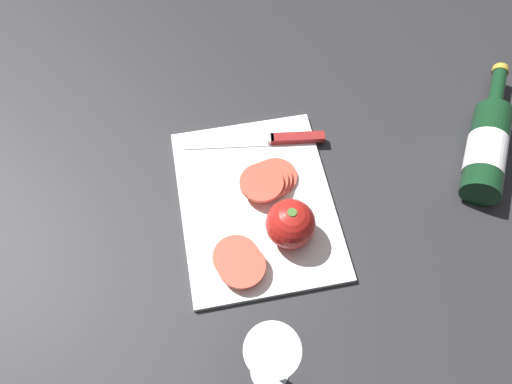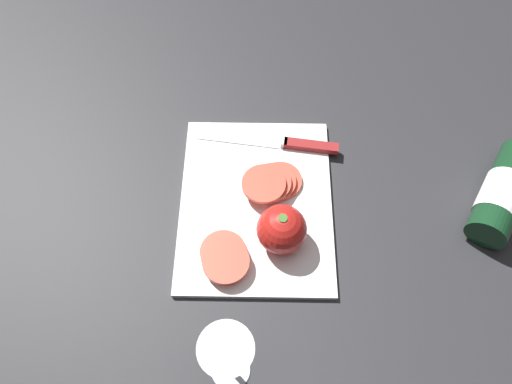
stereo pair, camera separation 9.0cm
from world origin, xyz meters
TOP-DOWN VIEW (x-y plane):
  - ground_plane at (0.00, 0.00)m, footprint 3.00×3.00m
  - cutting_board at (-0.00, -0.03)m, footprint 0.36×0.28m
  - wine_bottle at (-0.02, 0.42)m, footprint 0.31×0.21m
  - wine_glass at (0.30, -0.07)m, footprint 0.08×0.08m
  - whole_tomato at (0.08, 0.01)m, footprint 0.09×0.09m
  - knife at (-0.13, 0.04)m, footprint 0.06×0.28m
  - tomato_slice_stack_near at (-0.03, -0.00)m, footprint 0.10×0.11m
  - tomato_slice_stack_far at (0.12, -0.09)m, footprint 0.11×0.09m

SIDE VIEW (x-z plane):
  - ground_plane at x=0.00m, z-range 0.00..0.00m
  - cutting_board at x=0.00m, z-range 0.00..0.01m
  - knife at x=-0.13m, z-range 0.01..0.02m
  - tomato_slice_stack_far at x=0.12m, z-range 0.01..0.03m
  - tomato_slice_stack_near at x=-0.03m, z-range 0.01..0.04m
  - wine_bottle at x=-0.02m, z-range 0.00..0.07m
  - whole_tomato at x=0.08m, z-range 0.01..0.10m
  - wine_glass at x=0.30m, z-range 0.03..0.19m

